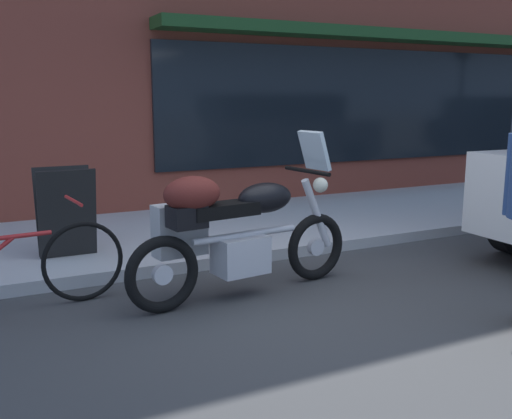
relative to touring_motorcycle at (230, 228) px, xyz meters
The scene contains 4 objects.
ground_plane 0.91m from the touring_motorcycle, 36.32° to the right, with size 80.00×80.00×0.00m, color #3C3C3C.
touring_motorcycle is the anchor object (origin of this frame).
parked_bicycle 1.74m from the touring_motorcycle, 166.74° to the left, with size 1.75×0.48×0.93m.
sandwich_board_sign 1.89m from the touring_motorcycle, 125.73° to the left, with size 0.55×0.40×0.88m.
Camera 1 is at (-2.48, -3.96, 1.69)m, focal length 40.76 mm.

